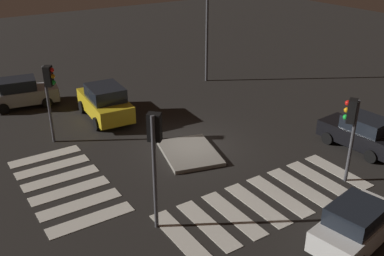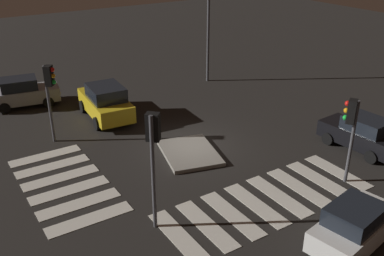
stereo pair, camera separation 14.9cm
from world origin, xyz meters
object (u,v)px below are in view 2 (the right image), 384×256
(car_white, at_px, (355,225))
(car_black, at_px, (362,133))
(traffic_light_north, at_px, (351,121))
(car_silver, at_px, (23,92))
(traffic_island, at_px, (190,153))
(traffic_light_east, at_px, (153,143))
(street_lamp, at_px, (209,8))
(car_yellow, at_px, (106,102))
(traffic_light_south, at_px, (50,85))

(car_white, bearing_deg, car_black, 26.29)
(car_white, distance_m, car_black, 7.45)
(traffic_light_north, bearing_deg, car_silver, -1.38)
(traffic_island, relative_size, car_white, 0.95)
(traffic_light_east, bearing_deg, car_black, -46.00)
(traffic_island, height_order, street_lamp, street_lamp)
(traffic_island, distance_m, car_yellow, 6.41)
(car_black, xyz_separation_m, street_lamp, (-12.40, -0.30, 4.14))
(car_white, height_order, car_black, car_black)
(car_yellow, height_order, traffic_light_south, traffic_light_south)
(car_yellow, bearing_deg, car_white, -165.18)
(car_black, bearing_deg, traffic_light_east, 85.44)
(car_silver, relative_size, traffic_light_south, 1.06)
(street_lamp, bearing_deg, car_white, -18.66)
(traffic_light_north, bearing_deg, car_black, -94.94)
(car_white, distance_m, street_lamp, 18.25)
(traffic_light_south, height_order, street_lamp, street_lamp)
(car_yellow, height_order, traffic_light_north, traffic_light_north)
(car_black, bearing_deg, traffic_island, 57.25)
(traffic_island, height_order, car_black, car_black)
(traffic_island, bearing_deg, traffic_light_east, -44.96)
(car_white, height_order, traffic_light_south, traffic_light_south)
(traffic_light_east, bearing_deg, car_white, -87.80)
(car_silver, xyz_separation_m, traffic_light_north, (15.89, 9.07, 1.89))
(car_black, relative_size, car_yellow, 0.86)
(car_silver, height_order, traffic_light_east, traffic_light_east)
(traffic_island, relative_size, street_lamp, 0.51)
(traffic_island, distance_m, car_black, 8.18)
(traffic_light_north, bearing_deg, traffic_light_east, 47.77)
(car_silver, bearing_deg, traffic_island, -55.52)
(car_white, xyz_separation_m, car_yellow, (-14.48, -2.73, 0.16))
(car_silver, distance_m, traffic_light_north, 18.39)
(traffic_light_south, bearing_deg, street_lamp, 55.78)
(car_silver, distance_m, traffic_light_east, 14.57)
(traffic_light_north, distance_m, street_lamp, 14.32)
(car_silver, bearing_deg, car_white, -62.76)
(street_lamp, bearing_deg, traffic_light_north, -11.05)
(car_yellow, relative_size, traffic_light_north, 1.26)
(car_yellow, xyz_separation_m, traffic_light_south, (1.44, -3.22, 1.99))
(car_yellow, distance_m, traffic_light_east, 10.48)
(car_white, distance_m, traffic_light_east, 7.15)
(traffic_island, distance_m, traffic_light_east, 6.25)
(car_silver, bearing_deg, traffic_light_south, -79.19)
(traffic_light_south, xyz_separation_m, traffic_light_east, (8.53, 0.97, 0.31))
(car_white, xyz_separation_m, traffic_light_south, (-13.04, -5.95, 2.16))
(street_lamp, bearing_deg, traffic_island, -38.83)
(car_silver, xyz_separation_m, car_white, (18.84, 6.10, -0.05))
(car_black, height_order, street_lamp, street_lamp)
(traffic_island, xyz_separation_m, car_black, (3.90, 7.15, 0.73))
(car_silver, distance_m, car_white, 19.80)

